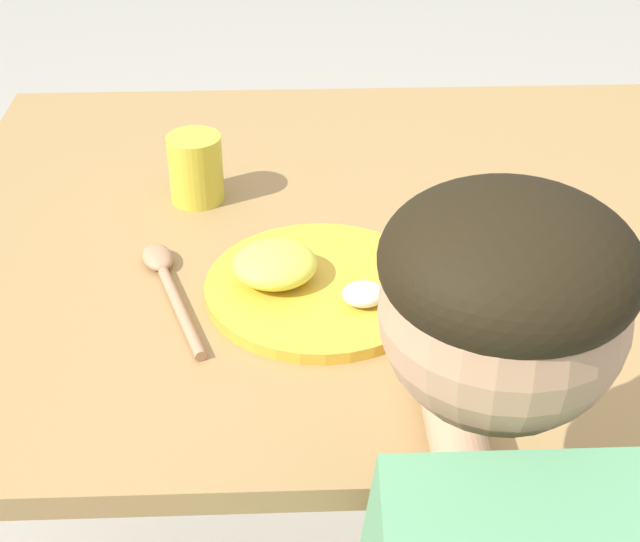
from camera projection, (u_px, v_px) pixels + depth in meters
The scene contains 5 objects.
dining_table at pixel (364, 332), 1.24m from camera, with size 1.07×0.88×0.75m.
plate at pixel (309, 281), 1.02m from camera, with size 0.26×0.26×0.05m.
fork at pixel (471, 281), 1.03m from camera, with size 0.04×0.22×0.01m.
spoon at pixel (167, 279), 1.03m from camera, with size 0.09×0.22×0.02m.
drinking_cup at pixel (196, 168), 1.18m from camera, with size 0.07×0.07×0.09m, color gold.
Camera 1 is at (-0.10, -0.98, 1.34)m, focal length 51.79 mm.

